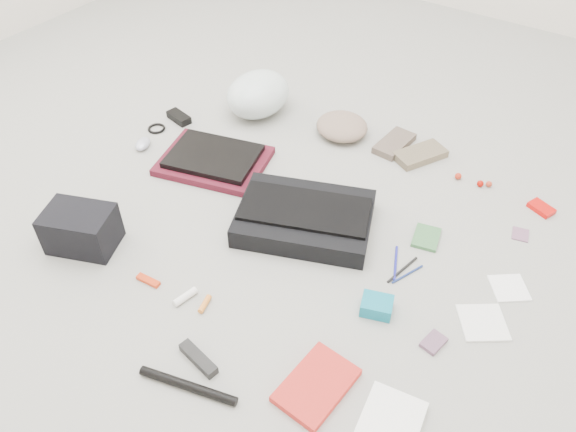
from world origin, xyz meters
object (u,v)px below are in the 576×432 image
Objects in this scene: camera_bag at (81,229)px; book_red at (316,385)px; bike_helmet at (258,94)px; messenger_bag at (305,218)px; laptop at (213,156)px; accordion_wallet at (377,306)px.

camera_bag reaches higher than book_red.
bike_helmet is 0.95m from camera_bag.
messenger_bag is 2.06× the size of camera_bag.
laptop is 0.87m from accordion_wallet.
accordion_wallet is at bearing -47.42° from messenger_bag.
camera_bag is 0.95m from accordion_wallet.
messenger_bag is 0.72m from bike_helmet.
camera_bag reaches higher than accordion_wallet.
messenger_bag is at bearing 19.23° from camera_bag.
book_red is at bearing -75.27° from messenger_bag.
messenger_bag reaches higher than accordion_wallet.
bike_helmet is at bearing 85.85° from laptop.
book_red is (0.89, -0.01, -0.06)m from camera_bag.
camera_bag is (-0.07, -0.56, 0.03)m from laptop.
messenger_bag reaches higher than laptop.
accordion_wallet is (0.83, -0.27, -0.02)m from laptop.
messenger_bag reaches higher than book_red.
messenger_bag is at bearing -38.27° from bike_helmet.
messenger_bag is 0.41m from accordion_wallet.
laptop reaches higher than book_red.
bike_helmet is 1.12m from accordion_wallet.
bike_helmet reaches higher than laptop.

